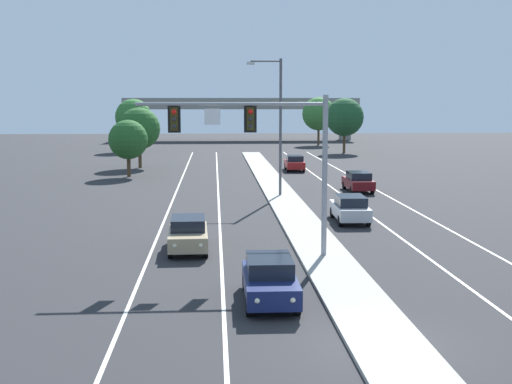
{
  "coord_description": "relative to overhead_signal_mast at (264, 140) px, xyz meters",
  "views": [
    {
      "loc": [
        -4.97,
        -18.47,
        7.07
      ],
      "look_at": [
        -3.2,
        9.97,
        3.2
      ],
      "focal_mm": 46.98,
      "sensor_mm": 36.0,
      "label": 1
    }
  ],
  "objects": [
    {
      "name": "street_lamp_median",
      "position": [
        2.46,
        19.61,
        0.41
      ],
      "size": [
        2.58,
        0.28,
        10.0
      ],
      "color": "#4C4C51",
      "rests_on": "median_island"
    },
    {
      "name": "tree_far_left_b",
      "position": [
        -10.14,
        42.51,
        -1.19
      ],
      "size": [
        4.44,
        4.44,
        6.43
      ],
      "color": "#4C3823",
      "rests_on": "ground"
    },
    {
      "name": "tree_far_right_b",
      "position": [
        14.65,
        78.04,
        -0.32
      ],
      "size": [
        5.35,
        5.35,
        7.74
      ],
      "color": "#4C3823",
      "rests_on": "ground"
    },
    {
      "name": "overhead_signal_mast",
      "position": [
        0.0,
        0.0,
        0.0
      ],
      "size": [
        8.46,
        0.44,
        7.2
      ],
      "color": "gray",
      "rests_on": "median_island"
    },
    {
      "name": "tree_far_left_a",
      "position": [
        -13.58,
        66.43,
        -0.53
      ],
      "size": [
        5.13,
        5.13,
        7.42
      ],
      "color": "#4C3823",
      "rests_on": "ground"
    },
    {
      "name": "car_receding_red",
      "position": [
        6.0,
        38.36,
        -4.56
      ],
      "size": [
        1.91,
        4.51,
        1.58
      ],
      "color": "maroon",
      "rests_on": "ground"
    },
    {
      "name": "overpass_bridge",
      "position": [
        2.79,
        93.35,
        0.4
      ],
      "size": [
        42.4,
        6.4,
        7.65
      ],
      "color": "gray",
      "rests_on": "ground"
    },
    {
      "name": "car_oncoming_navy",
      "position": [
        -0.26,
        -6.54,
        -4.56
      ],
      "size": [
        1.84,
        4.48,
        1.58
      ],
      "color": "#141E4C",
      "rests_on": "ground"
    },
    {
      "name": "car_receding_darkred",
      "position": [
        9.11,
        22.14,
        -4.56
      ],
      "size": [
        1.82,
        4.47,
        1.58
      ],
      "color": "#5B0F14",
      "rests_on": "ground"
    },
    {
      "name": "tree_far_right_c",
      "position": [
        15.62,
        61.45,
        -0.47
      ],
      "size": [
        5.2,
        5.2,
        7.52
      ],
      "color": "#4C3823",
      "rests_on": "ground"
    },
    {
      "name": "median_island",
      "position": [
        2.79,
        6.93,
        -5.31
      ],
      "size": [
        2.4,
        110.0,
        0.15
      ],
      "primitive_type": "cube",
      "color": "#9E9B93",
      "rests_on": "ground"
    },
    {
      "name": "car_receding_silver",
      "position": [
        5.77,
        8.99,
        -4.56
      ],
      "size": [
        1.91,
        4.5,
        1.58
      ],
      "color": "#B7B7BC",
      "rests_on": "ground"
    },
    {
      "name": "car_oncoming_tan",
      "position": [
        -3.46,
        1.91,
        -4.56
      ],
      "size": [
        1.92,
        4.51,
        1.58
      ],
      "color": "tan",
      "rests_on": "ground"
    },
    {
      "name": "tree_far_left_c",
      "position": [
        -10.25,
        33.89,
        -1.89
      ],
      "size": [
        3.7,
        3.7,
        5.35
      ],
      "color": "#4C3823",
      "rests_on": "ground"
    },
    {
      "name": "edge_stripe_right",
      "position": [
        10.79,
        13.93,
        -5.38
      ],
      "size": [
        0.14,
        100.0,
        0.01
      ],
      "primitive_type": "cube",
      "color": "silver",
      "rests_on": "ground"
    },
    {
      "name": "lane_stripe_oncoming_center",
      "position": [
        -1.91,
        13.93,
        -5.38
      ],
      "size": [
        0.14,
        100.0,
        0.01
      ],
      "primitive_type": "cube",
      "color": "silver",
      "rests_on": "ground"
    },
    {
      "name": "lane_stripe_receding_center",
      "position": [
        7.49,
        13.93,
        -5.38
      ],
      "size": [
        0.14,
        100.0,
        0.01
      ],
      "primitive_type": "cube",
      "color": "silver",
      "rests_on": "ground"
    },
    {
      "name": "edge_stripe_left",
      "position": [
        -5.21,
        13.93,
        -5.38
      ],
      "size": [
        0.14,
        100.0,
        0.01
      ],
      "primitive_type": "cube",
      "color": "silver",
      "rests_on": "ground"
    },
    {
      "name": "ground_plane",
      "position": [
        2.79,
        -11.07,
        -5.38
      ],
      "size": [
        260.0,
        260.0,
        0.0
      ],
      "primitive_type": "plane",
      "color": "#28282B"
    }
  ]
}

